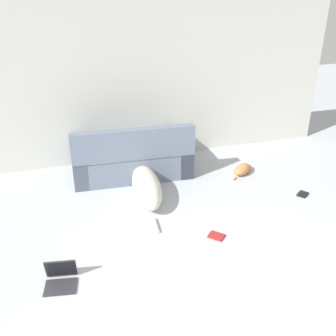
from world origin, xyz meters
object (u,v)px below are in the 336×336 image
laptop_open (61,276)px  book_black (303,194)px  couch (132,158)px  cat (243,169)px  dog (146,184)px  book_red (216,236)px

laptop_open → book_black: (3.26, 0.77, -0.06)m
couch → cat: bearing=165.8°
couch → dog: couch is taller
cat → book_red: bearing=-161.4°
laptop_open → book_red: 1.75m
dog → book_black: bearing=-101.7°
cat → couch: bearing=128.2°
dog → cat: 1.58m
couch → dog: (0.04, -0.70, -0.10)m
laptop_open → dog: bearing=59.5°
dog → book_black: dog is taller
laptop_open → book_black: laptop_open is taller
couch → book_red: bearing=110.5°
book_black → couch: bearing=147.6°
couch → laptop_open: (-1.15, -2.11, -0.19)m
dog → cat: (1.57, 0.19, -0.09)m
dog → couch: bearing=9.2°
dog → book_red: bearing=-150.0°
book_red → book_black: bearing=19.4°
couch → book_black: 2.51m
book_red → dog: bearing=114.4°
couch → book_red: size_ratio=8.17×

